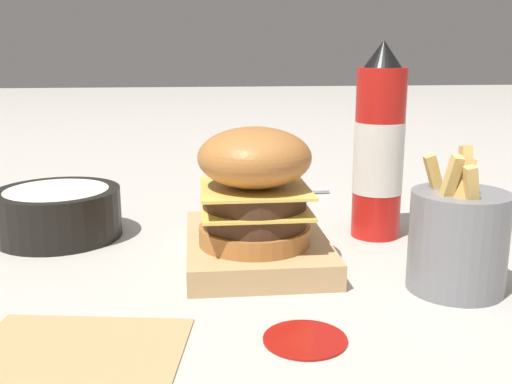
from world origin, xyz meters
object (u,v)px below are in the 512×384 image
at_px(fries_basket, 458,239).
at_px(side_bowl, 58,212).
at_px(burger, 255,185).
at_px(ketchup_bottle, 379,150).
at_px(serving_board, 256,247).
at_px(spoon, 257,193).

relative_size(fries_basket, side_bowl, 0.93).
xyz_separation_m(burger, ketchup_bottle, (-0.10, 0.16, 0.02)).
bearing_deg(fries_basket, burger, -113.26).
bearing_deg(serving_board, ketchup_bottle, 112.97).
distance_m(side_bowl, spoon, 0.33).
height_order(burger, fries_basket, burger).
xyz_separation_m(serving_board, ketchup_bottle, (-0.07, 0.16, 0.10)).
distance_m(ketchup_bottle, fries_basket, 0.19).
xyz_separation_m(serving_board, spoon, (-0.29, 0.03, -0.01)).
height_order(serving_board, burger, burger).
distance_m(burger, fries_basket, 0.21).
bearing_deg(spoon, fries_basket, 107.65).
relative_size(serving_board, fries_basket, 1.50).
height_order(fries_basket, spoon, fries_basket).
relative_size(ketchup_bottle, spoon, 1.43).
xyz_separation_m(burger, side_bowl, (-0.13, -0.23, -0.06)).
height_order(serving_board, fries_basket, fries_basket).
bearing_deg(spoon, serving_board, 80.03).
relative_size(burger, spoon, 0.75).
bearing_deg(spoon, ketchup_bottle, 116.61).
height_order(burger, side_bowl, burger).
relative_size(fries_basket, spoon, 0.85).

